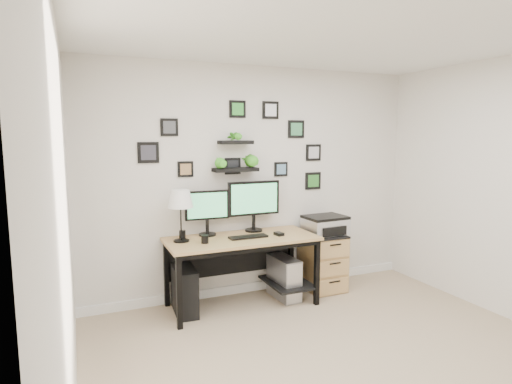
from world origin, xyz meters
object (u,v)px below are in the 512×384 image
pc_tower_black (185,290)px  pc_tower_grey (284,278)px  desk (244,248)px  monitor_left (207,209)px  file_cabinet (323,261)px  table_lamp (180,200)px  printer (325,225)px  mug (205,239)px  monitor_right (254,202)px

pc_tower_black → pc_tower_grey: pc_tower_black is taller
desk → pc_tower_grey: desk is taller
monitor_left → pc_tower_grey: monitor_left is taller
monitor_left → file_cabinet: (1.38, -0.14, -0.70)m
desk → pc_tower_grey: bearing=-2.4°
pc_tower_black → file_cabinet: 1.69m
table_lamp → printer: 1.77m
monitor_left → table_lamp: table_lamp is taller
monitor_left → table_lamp: 0.38m
mug → file_cabinet: (1.50, 0.17, -0.46)m
table_lamp → pc_tower_grey: 1.49m
monitor_right → pc_tower_black: size_ratio=1.28×
table_lamp → pc_tower_black: (0.01, -0.03, -0.94)m
desk → printer: printer is taller
monitor_left → desk: bearing=-29.5°
monitor_left → table_lamp: size_ratio=0.92×
desk → mug: size_ratio=19.36×
desk → pc_tower_black: (-0.65, 0.02, -0.39)m
pc_tower_black → pc_tower_grey: size_ratio=1.00×
table_lamp → pc_tower_black: size_ratio=1.12×
pc_tower_black → table_lamp: bearing=117.4°
desk → printer: (1.05, 0.05, 0.15)m
monitor_right → printer: 0.92m
pc_tower_grey → printer: size_ratio=0.98×
monitor_right → table_lamp: monitor_right is taller
monitor_right → file_cabinet: size_ratio=0.91×
pc_tower_black → file_cabinet: size_ratio=0.71×
monitor_left → mug: 0.41m
monitor_left → table_lamp: (-0.32, -0.15, 0.14)m
table_lamp → pc_tower_black: 0.94m
mug → file_cabinet: size_ratio=0.12×
pc_tower_grey → printer: 0.80m
pc_tower_grey → monitor_right: bearing=143.4°
file_cabinet → monitor_right: bearing=171.1°
monitor_right → pc_tower_grey: monitor_right is taller
monitor_left → pc_tower_grey: bearing=-14.6°
monitor_left → pc_tower_black: monitor_left is taller
table_lamp → printer: bearing=0.2°
mug → pc_tower_grey: bearing=5.8°
file_cabinet → monitor_left: bearing=174.4°
desk → monitor_right: 0.54m
monitor_left → pc_tower_black: size_ratio=1.02×
desk → mug: mug is taller
pc_tower_black → printer: printer is taller
printer → pc_tower_grey: bearing=-172.7°
table_lamp → file_cabinet: size_ratio=0.80×
file_cabinet → desk: bearing=-176.8°
table_lamp → mug: size_ratio=6.46×
table_lamp → pc_tower_grey: (1.14, -0.07, -0.95)m
table_lamp → file_cabinet: bearing=0.4°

